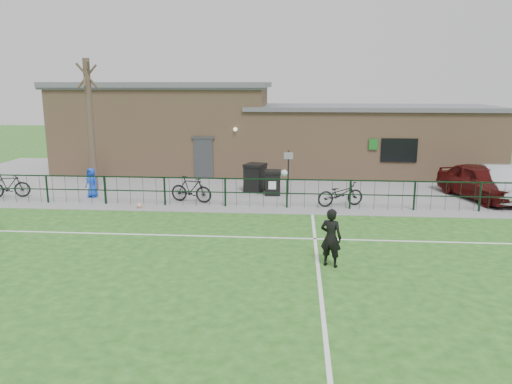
# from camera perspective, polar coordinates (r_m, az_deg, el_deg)

# --- Properties ---
(ground) EXTENTS (90.00, 90.00, 0.00)m
(ground) POSITION_cam_1_polar(r_m,az_deg,el_deg) (12.62, -1.91, -10.70)
(ground) COLOR #235A1A
(ground) RESTS_ON ground
(paving_strip) EXTENTS (34.00, 13.00, 0.02)m
(paving_strip) POSITION_cam_1_polar(r_m,az_deg,el_deg) (25.55, 1.58, 1.27)
(paving_strip) COLOR gray
(paving_strip) RESTS_ON ground
(pitch_line_touch) EXTENTS (28.00, 0.10, 0.01)m
(pitch_line_touch) POSITION_cam_1_polar(r_m,az_deg,el_deg) (20.00, 0.66, -1.90)
(pitch_line_touch) COLOR white
(pitch_line_touch) RESTS_ON ground
(pitch_line_mid) EXTENTS (28.00, 0.10, 0.01)m
(pitch_line_mid) POSITION_cam_1_polar(r_m,az_deg,el_deg) (16.36, -0.29, -5.19)
(pitch_line_mid) COLOR white
(pitch_line_mid) RESTS_ON ground
(pitch_line_perp) EXTENTS (0.10, 16.00, 0.01)m
(pitch_line_perp) POSITION_cam_1_polar(r_m,az_deg,el_deg) (12.56, 7.36, -10.90)
(pitch_line_perp) COLOR white
(pitch_line_perp) RESTS_ON ground
(perimeter_fence) EXTENTS (28.00, 0.10, 1.20)m
(perimeter_fence) POSITION_cam_1_polar(r_m,az_deg,el_deg) (20.05, 0.71, -0.11)
(perimeter_fence) COLOR black
(perimeter_fence) RESTS_ON ground
(bare_tree) EXTENTS (0.30, 0.30, 6.00)m
(bare_tree) POSITION_cam_1_polar(r_m,az_deg,el_deg) (24.02, -18.39, 7.14)
(bare_tree) COLOR #47352B
(bare_tree) RESTS_ON ground
(wheelie_bin_left) EXTENTS (0.71, 0.79, 1.01)m
(wheelie_bin_left) POSITION_cam_1_polar(r_m,az_deg,el_deg) (22.31, 1.92, 0.97)
(wheelie_bin_left) COLOR black
(wheelie_bin_left) RESTS_ON paving_strip
(wheelie_bin_right) EXTENTS (1.05, 1.11, 1.20)m
(wheelie_bin_right) POSITION_cam_1_polar(r_m,az_deg,el_deg) (22.98, -0.10, 1.56)
(wheelie_bin_right) COLOR black
(wheelie_bin_right) RESTS_ON paving_strip
(sign_post) EXTENTS (0.07, 0.07, 2.00)m
(sign_post) POSITION_cam_1_polar(r_m,az_deg,el_deg) (22.28, 3.71, 2.24)
(sign_post) COLOR black
(sign_post) RESTS_ON paving_strip
(car_maroon) EXTENTS (3.09, 4.72, 1.49)m
(car_maroon) POSITION_cam_1_polar(r_m,az_deg,el_deg) (23.53, 24.26, 1.08)
(car_maroon) COLOR #460D0C
(car_maroon) RESTS_ON paving_strip
(car_silver) EXTENTS (1.89, 4.48, 1.44)m
(car_silver) POSITION_cam_1_polar(r_m,az_deg,el_deg) (23.87, 26.46, 0.95)
(car_silver) COLOR #B6BABF
(car_silver) RESTS_ON paving_strip
(bicycle_b) EXTENTS (1.83, 0.99, 1.06)m
(bicycle_b) POSITION_cam_1_polar(r_m,az_deg,el_deg) (24.23, -26.42, 0.65)
(bicycle_b) COLOR black
(bicycle_b) RESTS_ON paving_strip
(bicycle_d) EXTENTS (1.90, 0.91, 1.10)m
(bicycle_d) POSITION_cam_1_polar(r_m,az_deg,el_deg) (21.08, -7.42, 0.32)
(bicycle_d) COLOR black
(bicycle_d) RESTS_ON paving_strip
(bicycle_e) EXTENTS (2.06, 1.27, 1.02)m
(bicycle_e) POSITION_cam_1_polar(r_m,az_deg,el_deg) (20.53, 9.62, -0.19)
(bicycle_e) COLOR black
(bicycle_e) RESTS_ON paving_strip
(spectator_child) EXTENTS (0.74, 0.62, 1.30)m
(spectator_child) POSITION_cam_1_polar(r_m,az_deg,el_deg) (22.93, -18.26, 1.03)
(spectator_child) COLOR blue
(spectator_child) RESTS_ON paving_strip
(goalkeeper_kick) EXTENTS (1.83, 3.59, 2.12)m
(goalkeeper_kick) POSITION_cam_1_polar(r_m,az_deg,el_deg) (13.87, 8.38, -4.94)
(goalkeeper_kick) COLOR black
(goalkeeper_kick) RESTS_ON ground
(ball_ground) EXTENTS (0.23, 0.23, 0.23)m
(ball_ground) POSITION_cam_1_polar(r_m,az_deg,el_deg) (20.57, -13.19, -1.51)
(ball_ground) COLOR silver
(ball_ground) RESTS_ON ground
(clubhouse) EXTENTS (24.25, 5.40, 4.96)m
(clubhouse) POSITION_cam_1_polar(r_m,az_deg,el_deg) (28.25, 0.15, 6.89)
(clubhouse) COLOR #A57F5C
(clubhouse) RESTS_ON ground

